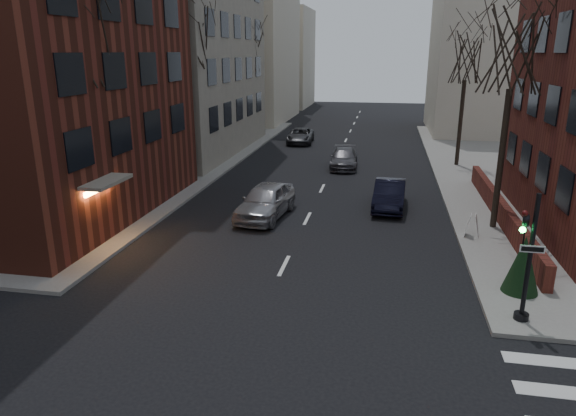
# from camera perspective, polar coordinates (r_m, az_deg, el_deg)

# --- Properties ---
(low_wall_right) EXTENTS (0.35, 16.00, 1.00)m
(low_wall_right) POSITION_cam_1_polar(r_m,az_deg,el_deg) (26.80, 22.58, -0.27)
(low_wall_right) COLOR #5A231A
(low_wall_right) RESTS_ON sidewalk_far_right
(building_distant_la) EXTENTS (14.00, 16.00, 18.00)m
(building_distant_la) POSITION_cam_1_polar(r_m,az_deg,el_deg) (63.90, -6.48, 17.81)
(building_distant_la) COLOR beige
(building_distant_la) RESTS_ON ground
(building_distant_ra) EXTENTS (14.00, 14.00, 16.00)m
(building_distant_ra) POSITION_cam_1_polar(r_m,az_deg,el_deg) (57.27, 23.15, 15.71)
(building_distant_ra) COLOR beige
(building_distant_ra) RESTS_ON ground
(building_distant_lb) EXTENTS (10.00, 12.00, 14.00)m
(building_distant_lb) POSITION_cam_1_polar(r_m,az_deg,el_deg) (79.88, -1.29, 16.29)
(building_distant_lb) COLOR beige
(building_distant_lb) RESTS_ON ground
(traffic_signal) EXTENTS (0.76, 0.44, 4.00)m
(traffic_signal) POSITION_cam_1_polar(r_m,az_deg,el_deg) (16.87, 24.96, -5.88)
(traffic_signal) COLOR black
(traffic_signal) RESTS_ON sidewalk_far_right
(tree_left_a) EXTENTS (4.18, 4.18, 10.26)m
(tree_left_a) POSITION_cam_1_polar(r_m,az_deg,el_deg) (23.64, -21.88, 16.97)
(tree_left_a) COLOR #2D231C
(tree_left_a) RESTS_ON sidewalk_far_left
(tree_left_b) EXTENTS (4.40, 4.40, 10.80)m
(tree_left_b) POSITION_cam_1_polar(r_m,az_deg,el_deg) (34.45, -10.90, 18.23)
(tree_left_b) COLOR #2D231C
(tree_left_b) RESTS_ON sidewalk_far_left
(tree_left_c) EXTENTS (3.96, 3.96, 9.72)m
(tree_left_c) POSITION_cam_1_polar(r_m,az_deg,el_deg) (47.76, -4.49, 16.99)
(tree_left_c) COLOR #2D231C
(tree_left_c) RESTS_ON sidewalk_far_left
(tree_right_a) EXTENTS (3.96, 3.96, 9.72)m
(tree_right_a) POSITION_cam_1_polar(r_m,az_deg,el_deg) (24.68, 23.86, 15.68)
(tree_right_a) COLOR #2D231C
(tree_right_a) RESTS_ON sidewalk_far_right
(tree_right_b) EXTENTS (3.74, 3.74, 9.18)m
(tree_right_b) POSITION_cam_1_polar(r_m,az_deg,el_deg) (38.48, 19.24, 15.48)
(tree_right_b) COLOR #2D231C
(tree_right_b) RESTS_ON sidewalk_far_right
(streetlamp_near) EXTENTS (0.36, 0.36, 6.28)m
(streetlamp_near) POSITION_cam_1_polar(r_m,az_deg,el_deg) (30.73, -12.09, 9.59)
(streetlamp_near) COLOR black
(streetlamp_near) RESTS_ON sidewalk_far_left
(streetlamp_far) EXTENTS (0.36, 0.36, 6.28)m
(streetlamp_far) POSITION_cam_1_polar(r_m,az_deg,el_deg) (49.69, -3.09, 12.64)
(streetlamp_far) COLOR black
(streetlamp_far) RESTS_ON sidewalk_far_left
(parked_sedan) EXTENTS (1.79, 4.57, 1.48)m
(parked_sedan) POSITION_cam_1_polar(r_m,az_deg,el_deg) (27.67, 11.20, 1.45)
(parked_sedan) COLOR black
(parked_sedan) RESTS_ON ground
(car_lane_silver) EXTENTS (2.57, 5.17, 1.69)m
(car_lane_silver) POSITION_cam_1_polar(r_m,az_deg,el_deg) (25.67, -2.51, 0.79)
(car_lane_silver) COLOR #9E9DA3
(car_lane_silver) RESTS_ON ground
(car_lane_gray) EXTENTS (2.06, 4.69, 1.34)m
(car_lane_gray) POSITION_cam_1_polar(r_m,az_deg,el_deg) (37.08, 6.24, 5.50)
(car_lane_gray) COLOR #46454B
(car_lane_gray) RESTS_ON ground
(car_lane_far) EXTENTS (2.46, 4.88, 1.33)m
(car_lane_far) POSITION_cam_1_polar(r_m,az_deg,el_deg) (47.04, 1.38, 8.03)
(car_lane_far) COLOR #38393D
(car_lane_far) RESTS_ON ground
(sandwich_board) EXTENTS (0.55, 0.69, 0.99)m
(sandwich_board) POSITION_cam_1_polar(r_m,az_deg,el_deg) (24.14, 19.80, -1.80)
(sandwich_board) COLOR white
(sandwich_board) RESTS_ON sidewalk_far_right
(evergreen_shrub) EXTENTS (1.27, 1.27, 2.01)m
(evergreen_shrub) POSITION_cam_1_polar(r_m,az_deg,el_deg) (19.06, 24.63, -5.72)
(evergreen_shrub) COLOR #16321B
(evergreen_shrub) RESTS_ON sidewalk_far_right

